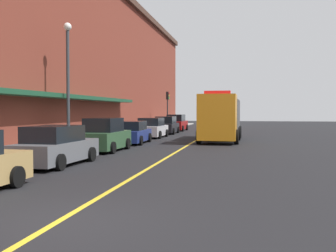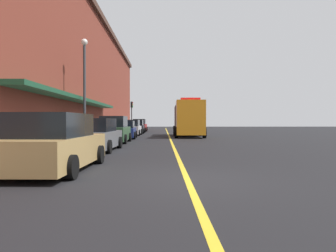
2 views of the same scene
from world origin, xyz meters
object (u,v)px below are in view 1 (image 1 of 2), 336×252
parked_car_4 (152,128)px  street_lamp_left (68,72)px  traffic_light_near (168,103)px  parking_meter_1 (159,122)px  parked_car_5 (166,126)px  parked_car_6 (176,123)px  parked_car_3 (132,133)px  utility_truck (221,118)px  parked_car_1 (56,147)px  parking_meter_0 (163,121)px  parked_car_2 (105,136)px

parked_car_4 → street_lamp_left: size_ratio=0.62×
traffic_light_near → parking_meter_1: bearing=-90.8°
parked_car_5 → parked_car_6: 6.03m
parked_car_5 → traffic_light_near: size_ratio=1.06×
parked_car_3 → street_lamp_left: (-2.02, -5.76, 3.67)m
street_lamp_left → parked_car_3: bearing=70.7°
parked_car_3 → utility_truck: bearing=-58.8°
parked_car_4 → traffic_light_near: traffic_light_near is taller
parked_car_4 → traffic_light_near: (-1.27, 13.36, 2.38)m
parked_car_3 → parking_meter_1: size_ratio=3.51×
street_lamp_left → utility_truck: bearing=50.7°
parked_car_6 → street_lamp_left: bearing=175.7°
parked_car_3 → parked_car_5: parked_car_5 is taller
parked_car_1 → parked_car_5: (0.02, 23.30, 0.02)m
parked_car_6 → parking_meter_0: 1.73m
parked_car_2 → parked_car_6: size_ratio=0.87×
parking_meter_1 → parked_car_1: bearing=-87.0°
parking_meter_0 → parking_meter_1: same height
parked_car_1 → parked_car_6: size_ratio=0.96×
parked_car_2 → parking_meter_1: size_ratio=3.18×
parked_car_5 → parked_car_3: bearing=179.6°
parked_car_6 → parking_meter_0: bearing=127.6°
parked_car_6 → street_lamp_left: size_ratio=0.70×
parked_car_3 → parking_meter_0: size_ratio=3.51×
parking_meter_1 → street_lamp_left: size_ratio=0.19×
parked_car_4 → parking_meter_1: parked_car_4 is taller
parked_car_2 → parked_car_3: parked_car_2 is taller
utility_truck → parking_meter_0: 15.10m
parked_car_3 → utility_truck: (5.81, 3.81, 0.98)m
parked_car_2 → parking_meter_0: bearing=4.0°
parked_car_4 → parked_car_6: bearing=0.5°
parked_car_5 → parking_meter_1: parked_car_5 is taller
parking_meter_0 → utility_truck: bearing=-61.4°
parked_car_1 → parked_car_3: parked_car_1 is taller
parked_car_6 → traffic_light_near: size_ratio=1.13×
parked_car_4 → parked_car_5: 5.84m
traffic_light_near → parked_car_1: bearing=-87.6°
parked_car_6 → parking_meter_0: (-1.37, -1.04, 0.21)m
parking_meter_0 → parked_car_6: bearing=37.1°
parked_car_1 → parking_meter_0: bearing=4.8°
parked_car_1 → parked_car_2: parked_car_2 is taller
parked_car_6 → street_lamp_left: (-1.97, -23.85, 3.55)m
parked_car_2 → parking_meter_1: parked_car_2 is taller
parking_meter_1 → utility_truck: bearing=-57.5°
parking_meter_0 → parking_meter_1: size_ratio=1.00×
parked_car_3 → parking_meter_0: 17.12m
parked_car_3 → utility_truck: size_ratio=0.52×
parking_meter_1 → street_lamp_left: bearing=-91.6°
parking_meter_1 → street_lamp_left: (-0.60, -20.94, 3.34)m
parked_car_3 → parking_meter_0: bearing=2.7°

